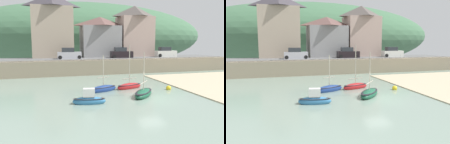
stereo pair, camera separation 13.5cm
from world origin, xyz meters
The scene contains 13 objects.
quay_seawall centered at (0.00, 17.50, 1.36)m, with size 48.00×9.40×2.40m.
hillside_backdrop centered at (3.11, 55.20, 7.19)m, with size 80.00×44.00×20.55m.
waterfront_building_left centered at (-8.46, 25.20, 8.40)m, with size 7.76×4.78×11.81m.
waterfront_building_centre centered at (0.77, 25.20, 6.41)m, with size 7.87×5.78×7.88m.
waterfront_building_right centered at (8.18, 25.20, 7.64)m, with size 7.05×6.00×10.31m.
sailboat_nearest_shore centered at (-6.26, -0.40, 0.38)m, with size 3.04×1.42×1.57m.
sailboat_tall_mast centered at (-0.59, 4.68, 0.29)m, with size 3.47×1.85×5.26m.
fishing_boat_green centered at (-0.49, 0.87, 0.28)m, with size 3.47×3.75×4.61m.
sailboat_white_hull centered at (-3.85, 4.07, 0.29)m, with size 3.50×2.16×4.18m.
parked_car_near_slipway centered at (-5.93, 20.70, 3.20)m, with size 4.13×1.82×1.95m.
parked_car_by_wall centered at (3.78, 20.70, 3.20)m, with size 4.16×1.86×1.95m.
parked_car_end_of_row centered at (13.05, 20.70, 3.20)m, with size 4.17×1.88×1.95m.
mooring_buoy centered at (3.53, 2.89, 0.17)m, with size 0.58×0.58×0.58m.
Camera 2 is at (-9.59, -19.63, 5.51)m, focal length 36.21 mm.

